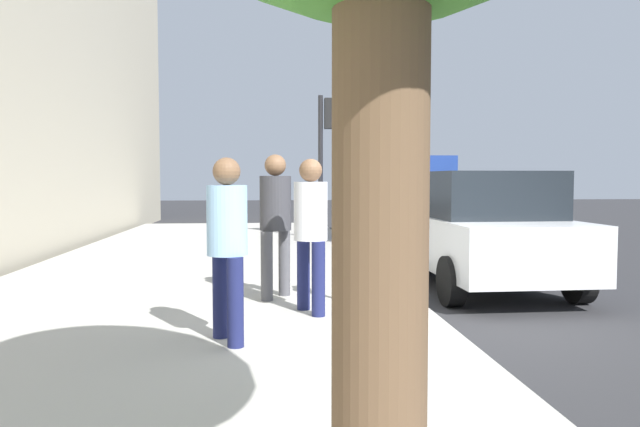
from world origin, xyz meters
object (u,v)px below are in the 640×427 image
(parking_meter, at_px, (367,221))
(parked_sedan_near, at_px, (478,229))
(pedestrian_bystander, at_px, (227,235))
(traffic_signal, at_px, (325,142))
(parked_van_far, at_px, (390,194))
(parking_officer, at_px, (276,213))
(pedestrian_at_meter, at_px, (311,223))

(parking_meter, relative_size, parked_sedan_near, 0.32)
(parked_sedan_near, bearing_deg, pedestrian_bystander, 133.55)
(parked_sedan_near, height_order, traffic_signal, traffic_signal)
(pedestrian_bystander, relative_size, traffic_signal, 0.47)
(parked_sedan_near, bearing_deg, parked_van_far, 0.01)
(parking_officer, bearing_deg, pedestrian_at_meter, -31.74)
(parking_meter, relative_size, traffic_signal, 0.39)
(parking_officer, distance_m, parked_van_far, 8.66)
(parking_meter, relative_size, parked_van_far, 0.27)
(parking_meter, height_order, traffic_signal, traffic_signal)
(traffic_signal, bearing_deg, pedestrian_bystander, 169.34)
(parking_meter, xyz_separation_m, pedestrian_bystander, (-1.39, 1.53, -0.02))
(parking_meter, bearing_deg, pedestrian_at_meter, 109.66)
(pedestrian_bystander, relative_size, parked_sedan_near, 0.38)
(parking_meter, distance_m, traffic_signal, 8.29)
(parked_sedan_near, distance_m, parked_van_far, 6.68)
(parking_meter, height_order, parked_van_far, parked_van_far)
(pedestrian_bystander, height_order, traffic_signal, traffic_signal)
(pedestrian_at_meter, relative_size, pedestrian_bystander, 1.02)
(parking_meter, height_order, parking_officer, parking_officer)
(parking_meter, bearing_deg, parked_van_far, -13.39)
(pedestrian_at_meter, bearing_deg, parked_van_far, 50.51)
(pedestrian_at_meter, bearing_deg, parked_sedan_near, 17.17)
(pedestrian_at_meter, distance_m, pedestrian_bystander, 1.43)
(pedestrian_bystander, height_order, parked_van_far, parked_van_far)
(parked_van_far, xyz_separation_m, traffic_signal, (-0.54, 1.80, 1.32))
(parked_van_far, bearing_deg, parked_sedan_near, -179.99)
(pedestrian_bystander, distance_m, traffic_signal, 9.83)
(parking_meter, bearing_deg, traffic_signal, -1.91)
(parked_sedan_near, height_order, parked_van_far, parked_van_far)
(parked_sedan_near, xyz_separation_m, traffic_signal, (6.14, 1.80, 1.68))
(parking_meter, height_order, pedestrian_at_meter, pedestrian_at_meter)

